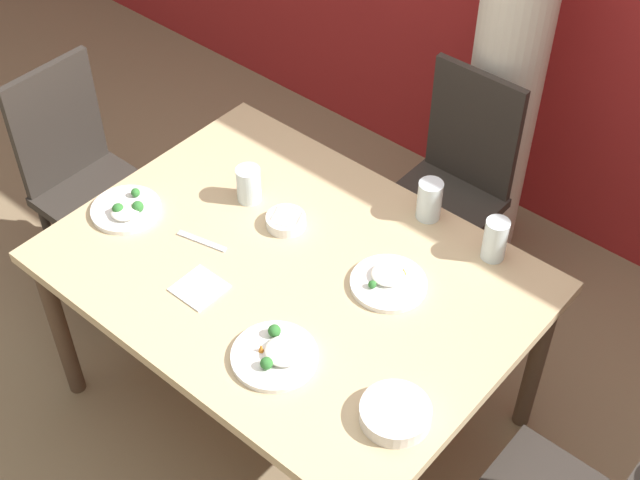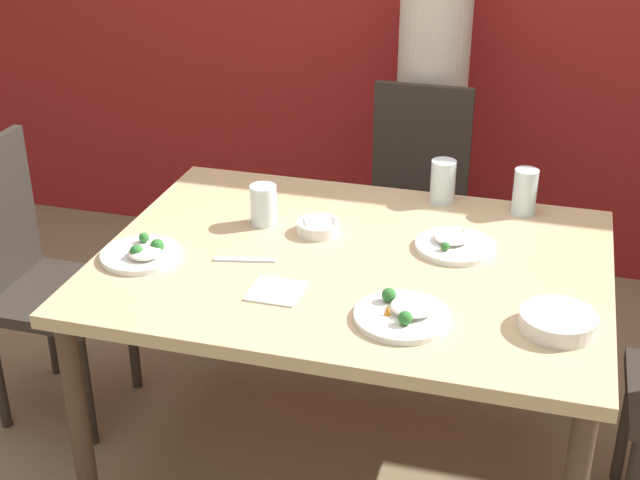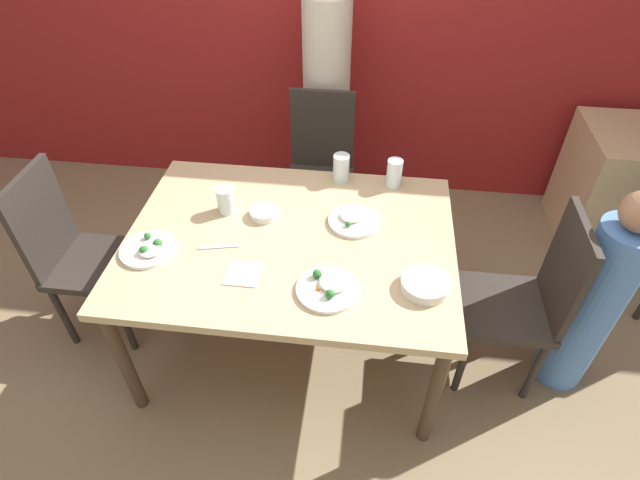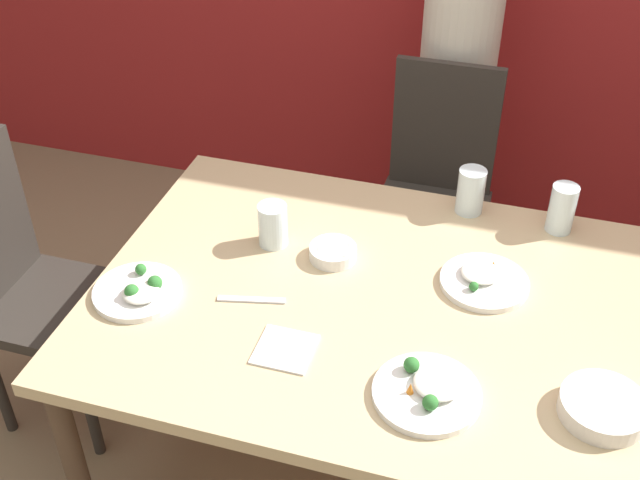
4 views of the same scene
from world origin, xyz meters
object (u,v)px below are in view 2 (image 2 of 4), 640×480
glass_water_tall (443,181)px  person_adult (430,120)px  plate_rice_adult (404,314)px  bowl_curry (558,321)px  chair_adult_spot (414,205)px

glass_water_tall → person_adult: bearing=102.4°
plate_rice_adult → glass_water_tall: 0.77m
person_adult → bowl_curry: (0.56, -1.43, -0.01)m
bowl_curry → glass_water_tall: size_ratio=1.37×
person_adult → bowl_curry: size_ratio=8.23×
chair_adult_spot → bowl_curry: size_ratio=4.92×
bowl_curry → glass_water_tall: (-0.40, 0.72, 0.05)m
bowl_curry → glass_water_tall: 0.82m
person_adult → plate_rice_adult: 1.50m
person_adult → glass_water_tall: 0.73m
person_adult → glass_water_tall: bearing=-77.6°
person_adult → bowl_curry: person_adult is taller
chair_adult_spot → glass_water_tall: bearing=-68.9°
chair_adult_spot → bowl_curry: bearing=-63.5°
plate_rice_adult → glass_water_tall: (-0.02, 0.77, 0.06)m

